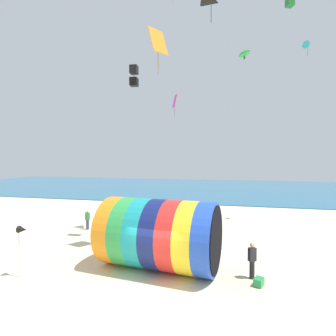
% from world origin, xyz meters
% --- Properties ---
extents(ground_plane, '(120.00, 120.00, 0.00)m').
position_xyz_m(ground_plane, '(0.00, 0.00, 0.00)').
color(ground_plane, beige).
extents(sea, '(120.00, 40.00, 0.10)m').
position_xyz_m(sea, '(0.00, 41.60, 0.05)').
color(sea, '#236084').
rests_on(sea, ground).
extents(giant_inflatable_tube, '(6.41, 4.34, 3.63)m').
position_xyz_m(giant_inflatable_tube, '(-0.04, 2.00, 1.81)').
color(giant_inflatable_tube, orange).
rests_on(giant_inflatable_tube, ground).
extents(kite_handler, '(0.42, 0.38, 1.74)m').
position_xyz_m(kite_handler, '(4.60, 1.83, 0.90)').
color(kite_handler, black).
rests_on(kite_handler, ground).
extents(kite_orange_diamond, '(1.12, 1.29, 2.81)m').
position_xyz_m(kite_orange_diamond, '(-0.76, 4.32, 12.87)').
color(kite_orange_diamond, orange).
extents(kite_cyan_delta, '(0.96, 0.96, 1.26)m').
position_xyz_m(kite_cyan_delta, '(10.17, 14.60, 15.84)').
color(kite_cyan_delta, '#2DB2C6').
extents(kite_black_box, '(0.55, 0.55, 1.49)m').
position_xyz_m(kite_black_box, '(-3.00, 6.13, 11.52)').
color(kite_black_box, black).
extents(kite_green_parafoil, '(1.30, 1.44, 0.76)m').
position_xyz_m(kite_green_parafoil, '(4.61, 11.34, 14.37)').
color(kite_green_parafoil, green).
extents(kite_magenta_diamond, '(0.69, 0.96, 2.22)m').
position_xyz_m(kite_magenta_diamond, '(-1.92, 14.70, 11.55)').
color(kite_magenta_diamond, '#D1339E').
extents(kite_black_delta, '(1.39, 1.08, 2.02)m').
position_xyz_m(kite_black_delta, '(2.33, 5.41, 15.51)').
color(kite_black_delta, black).
extents(bystander_near_water, '(0.42, 0.34, 1.76)m').
position_xyz_m(bystander_near_water, '(-5.63, 7.51, 0.91)').
color(bystander_near_water, '#383D56').
rests_on(bystander_near_water, ground).
extents(bystander_mid_beach, '(0.39, 0.27, 1.62)m').
position_xyz_m(bystander_mid_beach, '(-7.76, 7.94, 0.82)').
color(bystander_mid_beach, '#383D56').
rests_on(bystander_mid_beach, ground).
extents(beach_flag, '(0.47, 0.36, 2.52)m').
position_xyz_m(beach_flag, '(-6.23, -0.59, 2.24)').
color(beach_flag, silver).
rests_on(beach_flag, ground).
extents(cooler_box, '(0.54, 0.62, 0.36)m').
position_xyz_m(cooler_box, '(4.84, 1.13, 0.18)').
color(cooler_box, '#268C4C').
rests_on(cooler_box, ground).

